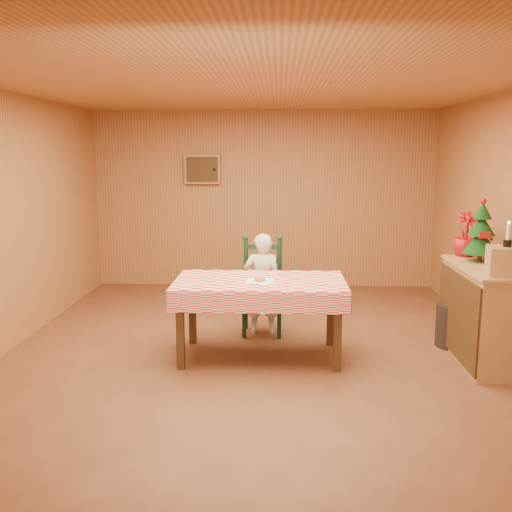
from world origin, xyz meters
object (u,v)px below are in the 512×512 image
Objects in this scene: seated_child at (262,284)px; storage_bin at (458,325)px; ladder_chair at (262,288)px; crate at (506,261)px; dining_table at (260,288)px; shelf_unit at (484,314)px; christmas_tree at (481,233)px.

seated_child is 2.55× the size of storage_bin.
crate is (2.15, -1.22, 0.55)m from ladder_chair.
crate is at bearing -82.01° from storage_bin.
dining_table is 3.75× the size of storage_bin.
dining_table is 2.12m from storage_bin.
dining_table is 2.15m from shelf_unit.
crate reaches higher than seated_child.
crate is at bearing -11.40° from dining_table.
christmas_tree is (2.15, -0.51, 0.65)m from seated_child.
christmas_tree is at bearing -14.86° from ladder_chair.
storage_bin is at bearing 97.99° from crate.
seated_child is (-0.00, 0.73, -0.13)m from dining_table.
crate reaches higher than dining_table.
ladder_chair is 2.53m from crate.
dining_table is 2.67× the size of christmas_tree.
seated_child is at bearing 170.43° from storage_bin.
dining_table is 0.81m from ladder_chair.
crate is at bearing -88.77° from shelf_unit.
storage_bin is at bearing 170.43° from seated_child.
seated_child reaches higher than ladder_chair.
seated_child is 2.09m from storage_bin.
christmas_tree reaches higher than shelf_unit.
crate is (2.15, -0.43, 0.37)m from dining_table.
shelf_unit is (2.14, -0.03, -0.22)m from dining_table.
dining_table is 1.47× the size of seated_child.
shelf_unit is at bearing -0.90° from dining_table.
dining_table is 1.53× the size of ladder_chair.
storage_bin is at bearing -11.12° from ladder_chair.
seated_child is (-0.00, -0.06, 0.06)m from ladder_chair.
seated_child reaches higher than storage_bin.
shelf_unit reaches higher than storage_bin.
christmas_tree reaches higher than seated_child.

